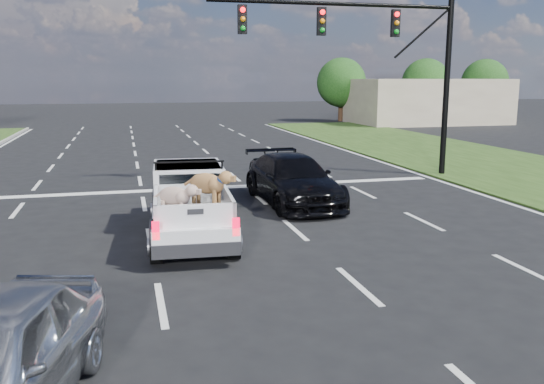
% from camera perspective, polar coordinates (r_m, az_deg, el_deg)
% --- Properties ---
extents(ground, '(160.00, 160.00, 0.00)m').
position_cam_1_polar(ground, '(10.08, -0.81, -10.14)').
color(ground, black).
rests_on(ground, ground).
extents(road_markings, '(17.75, 60.00, 0.01)m').
position_cam_1_polar(road_markings, '(16.26, -6.23, -1.87)').
color(road_markings, silver).
rests_on(road_markings, ground).
extents(traffic_signal, '(9.11, 0.31, 7.00)m').
position_cam_1_polar(traffic_signal, '(21.78, 11.54, 13.78)').
color(traffic_signal, black).
rests_on(traffic_signal, ground).
extents(building_right, '(12.00, 7.00, 3.60)m').
position_cam_1_polar(building_right, '(49.49, 15.11, 8.67)').
color(building_right, '#B7A88C').
rests_on(building_right, ground).
extents(tree_far_d, '(4.20, 4.20, 5.40)m').
position_cam_1_polar(tree_far_d, '(50.52, 6.88, 10.71)').
color(tree_far_d, '#332114').
rests_on(tree_far_d, ground).
extents(tree_far_e, '(4.20, 4.20, 5.40)m').
position_cam_1_polar(tree_far_e, '(53.92, 14.97, 10.44)').
color(tree_far_e, '#332114').
rests_on(tree_far_e, ground).
extents(tree_far_f, '(4.20, 4.20, 5.40)m').
position_cam_1_polar(tree_far_f, '(57.08, 20.32, 10.15)').
color(tree_far_f, '#332114').
rests_on(tree_far_f, ground).
extents(pickup_truck, '(2.07, 4.89, 1.80)m').
position_cam_1_polar(pickup_truck, '(13.54, -8.09, -0.95)').
color(pickup_truck, black).
rests_on(pickup_truck, ground).
extents(black_coupe, '(2.19, 4.99, 1.42)m').
position_cam_1_polar(black_coupe, '(17.07, 2.07, 1.23)').
color(black_coupe, black).
rests_on(black_coupe, ground).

